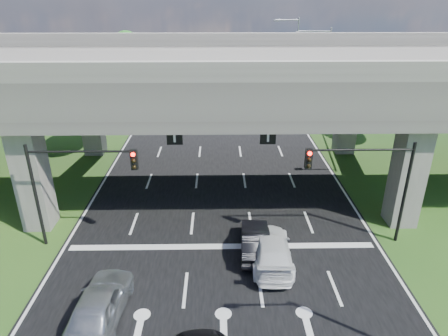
{
  "coord_description": "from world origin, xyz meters",
  "views": [
    {
      "loc": [
        -0.19,
        -15.14,
        13.12
      ],
      "look_at": [
        0.17,
        6.94,
        3.32
      ],
      "focal_mm": 32.0,
      "sensor_mm": 36.0,
      "label": 1
    }
  ],
  "objects_px": {
    "signal_right": "(369,175)",
    "streetlight_far": "(323,73)",
    "streetlight_beyond": "(294,50)",
    "car_dark": "(255,241)",
    "car_white": "(271,249)",
    "car_silver": "(100,304)",
    "signal_left": "(73,177)"
  },
  "relations": [
    {
      "from": "signal_right",
      "to": "streetlight_far",
      "type": "bearing_deg",
      "value": 83.53
    },
    {
      "from": "streetlight_far",
      "to": "streetlight_beyond",
      "type": "bearing_deg",
      "value": 90.0
    },
    {
      "from": "car_dark",
      "to": "car_white",
      "type": "xyz_separation_m",
      "value": [
        0.74,
        -0.87,
        0.04
      ]
    },
    {
      "from": "streetlight_beyond",
      "to": "car_silver",
      "type": "bearing_deg",
      "value": -110.2
    },
    {
      "from": "streetlight_far",
      "to": "streetlight_beyond",
      "type": "xyz_separation_m",
      "value": [
        0.0,
        16.0,
        0.0
      ]
    },
    {
      "from": "car_silver",
      "to": "car_dark",
      "type": "xyz_separation_m",
      "value": [
        7.09,
        4.84,
        -0.13
      ]
    },
    {
      "from": "signal_left",
      "to": "car_dark",
      "type": "relative_size",
      "value": 1.4
    },
    {
      "from": "streetlight_far",
      "to": "car_dark",
      "type": "relative_size",
      "value": 2.33
    },
    {
      "from": "streetlight_beyond",
      "to": "car_silver",
      "type": "height_order",
      "value": "streetlight_beyond"
    },
    {
      "from": "car_silver",
      "to": "car_white",
      "type": "distance_m",
      "value": 8.78
    },
    {
      "from": "signal_right",
      "to": "car_white",
      "type": "distance_m",
      "value": 6.55
    },
    {
      "from": "signal_left",
      "to": "car_white",
      "type": "distance_m",
      "value": 11.06
    },
    {
      "from": "signal_right",
      "to": "signal_left",
      "type": "distance_m",
      "value": 15.65
    },
    {
      "from": "streetlight_beyond",
      "to": "car_white",
      "type": "height_order",
      "value": "streetlight_beyond"
    },
    {
      "from": "signal_right",
      "to": "car_silver",
      "type": "xyz_separation_m",
      "value": [
        -13.12,
        -5.78,
        -3.32
      ]
    },
    {
      "from": "streetlight_far",
      "to": "car_white",
      "type": "relative_size",
      "value": 1.95
    },
    {
      "from": "signal_left",
      "to": "car_silver",
      "type": "xyz_separation_m",
      "value": [
        2.53,
        -5.78,
        -3.32
      ]
    },
    {
      "from": "car_white",
      "to": "car_silver",
      "type": "bearing_deg",
      "value": 28.45
    },
    {
      "from": "signal_right",
      "to": "signal_left",
      "type": "height_order",
      "value": "same"
    },
    {
      "from": "car_silver",
      "to": "car_white",
      "type": "height_order",
      "value": "car_silver"
    },
    {
      "from": "streetlight_far",
      "to": "streetlight_beyond",
      "type": "relative_size",
      "value": 1.0
    },
    {
      "from": "signal_left",
      "to": "streetlight_far",
      "type": "bearing_deg",
      "value": 48.22
    },
    {
      "from": "streetlight_far",
      "to": "signal_left",
      "type": "bearing_deg",
      "value": -131.78
    },
    {
      "from": "streetlight_far",
      "to": "car_white",
      "type": "height_order",
      "value": "streetlight_far"
    },
    {
      "from": "streetlight_beyond",
      "to": "car_dark",
      "type": "bearing_deg",
      "value": -102.64
    },
    {
      "from": "signal_right",
      "to": "car_dark",
      "type": "relative_size",
      "value": 1.4
    },
    {
      "from": "signal_left",
      "to": "streetlight_far",
      "type": "xyz_separation_m",
      "value": [
        17.92,
        20.06,
        1.66
      ]
    },
    {
      "from": "signal_right",
      "to": "car_silver",
      "type": "relative_size",
      "value": 1.22
    },
    {
      "from": "car_dark",
      "to": "car_white",
      "type": "height_order",
      "value": "car_white"
    },
    {
      "from": "signal_left",
      "to": "car_dark",
      "type": "distance_m",
      "value": 10.27
    },
    {
      "from": "signal_right",
      "to": "streetlight_far",
      "type": "distance_m",
      "value": 20.25
    },
    {
      "from": "signal_right",
      "to": "streetlight_beyond",
      "type": "height_order",
      "value": "streetlight_beyond"
    }
  ]
}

